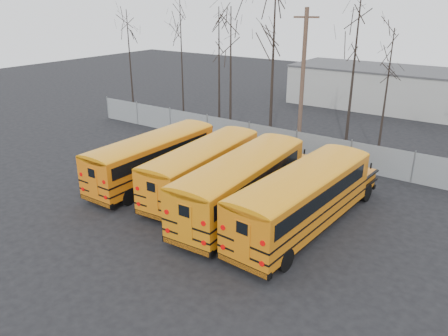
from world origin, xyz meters
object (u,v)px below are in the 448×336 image
Objects in this scene: bus_c at (244,179)px; bus_a at (155,154)px; bus_d at (305,194)px; utility_pole_left at (303,78)px; bus_b at (205,164)px.

bus_a is at bearing 173.15° from bus_c.
bus_a is 6.87m from bus_c.
bus_d is at bearing -1.82° from bus_a.
bus_d is at bearing -84.00° from utility_pole_left.
utility_pole_left reaches higher than bus_d.
bus_b is 0.93× the size of bus_d.
bus_b is at bearing 161.28° from bus_c.
utility_pole_left is at bearing 70.84° from bus_a.
bus_b is 11.89m from utility_pole_left.
bus_d is (3.44, 0.14, -0.01)m from bus_c.
bus_a is 0.93× the size of bus_c.
bus_c is 1.00× the size of bus_d.
bus_d is at bearing -0.17° from bus_c.
bus_a is 1.07× the size of utility_pole_left.
bus_a is 10.30m from bus_d.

